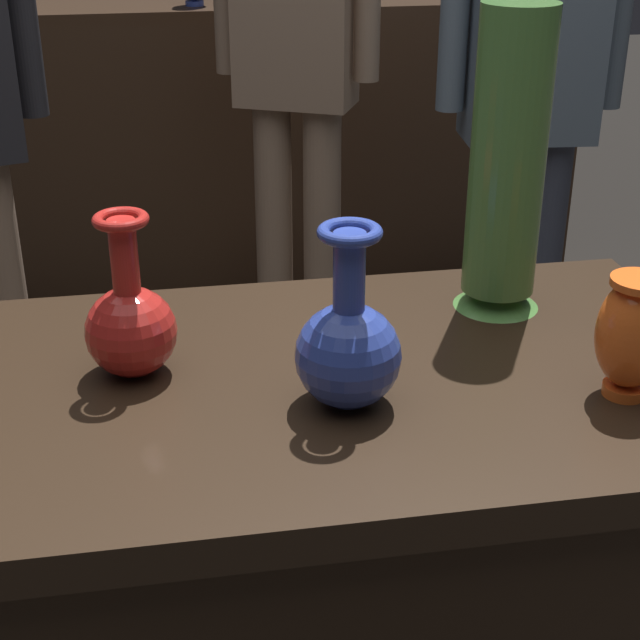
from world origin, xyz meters
TOP-DOWN VIEW (x-y plane):
  - display_plinth at (0.00, 0.00)m, footprint 1.20×0.64m
  - back_display_shelf at (0.00, 2.20)m, footprint 2.60×0.40m
  - vase_centerpiece at (0.06, -0.08)m, footprint 0.13×0.13m
  - vase_tall_behind at (0.34, 0.17)m, footprint 0.13×0.13m
  - vase_left_accent at (0.41, -0.12)m, footprint 0.09×0.09m
  - vase_right_accent at (-0.21, 0.05)m, footprint 0.12×0.12m
  - visitor_near_right at (0.77, 1.18)m, footprint 0.47×0.21m
  - visitor_center_back at (0.24, 1.58)m, footprint 0.43×0.30m

SIDE VIEW (x-z plane):
  - display_plinth at x=0.00m, z-range 0.00..0.80m
  - back_display_shelf at x=0.00m, z-range 0.00..0.99m
  - vase_right_accent at x=-0.21m, z-range 0.76..0.99m
  - vase_centerpiece at x=0.06m, z-range 0.76..1.00m
  - vase_left_accent at x=0.41m, z-range 0.81..0.97m
  - visitor_near_right at x=0.77m, z-range 0.14..1.70m
  - visitor_center_back at x=0.24m, z-range 0.14..1.74m
  - vase_tall_behind at x=0.34m, z-range 0.79..1.24m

